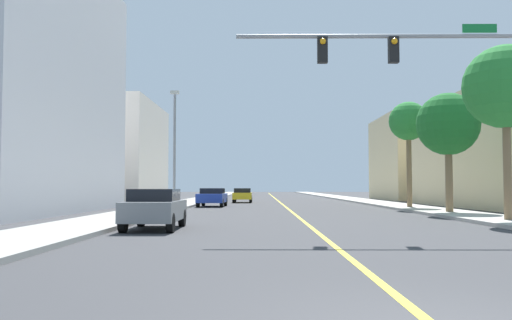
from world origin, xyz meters
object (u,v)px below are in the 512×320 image
(traffic_signal_mast, at_px, (450,77))
(palm_mid, at_px, (448,125))
(car_gray, at_px, (155,208))
(car_yellow, at_px, (243,195))
(palm_near, at_px, (505,88))
(street_lamp, at_px, (175,142))
(car_blue, at_px, (212,197))
(palm_far, at_px, (408,123))

(traffic_signal_mast, bearing_deg, palm_mid, 70.98)
(palm_mid, relative_size, car_gray, 1.65)
(car_yellow, bearing_deg, palm_near, -67.07)
(traffic_signal_mast, distance_m, street_lamp, 20.11)
(palm_mid, height_order, car_blue, palm_mid)
(palm_near, distance_m, palm_mid, 6.89)
(palm_far, bearing_deg, car_blue, 163.07)
(palm_near, height_order, car_yellow, palm_near)
(street_lamp, height_order, palm_mid, street_lamp)
(palm_far, distance_m, car_gray, 22.19)
(street_lamp, height_order, palm_near, street_lamp)
(palm_near, height_order, palm_far, palm_near)
(traffic_signal_mast, xyz_separation_m, car_gray, (-9.76, 1.64, -4.26))
(traffic_signal_mast, height_order, palm_mid, traffic_signal_mast)
(car_blue, bearing_deg, palm_far, 164.97)
(palm_mid, xyz_separation_m, car_gray, (-13.77, -9.98, -4.04))
(car_gray, xyz_separation_m, car_blue, (0.14, 20.93, -0.03))
(car_gray, bearing_deg, car_yellow, -94.32)
(palm_mid, bearing_deg, palm_far, 91.74)
(palm_near, relative_size, car_blue, 1.77)
(palm_near, distance_m, palm_far, 13.70)
(street_lamp, bearing_deg, palm_near, -37.19)
(traffic_signal_mast, xyz_separation_m, car_blue, (-9.62, 22.57, -4.29))
(palm_mid, bearing_deg, palm_near, -90.36)
(palm_near, bearing_deg, palm_mid, 89.64)
(palm_near, bearing_deg, traffic_signal_mast, -129.67)
(street_lamp, distance_m, car_blue, 7.27)
(street_lamp, xyz_separation_m, palm_far, (15.27, 1.98, 1.47))
(palm_far, xyz_separation_m, car_gray, (-13.56, -16.84, -4.99))
(palm_near, xyz_separation_m, palm_mid, (0.04, 6.85, -0.75))
(palm_mid, distance_m, palm_far, 6.92)
(traffic_signal_mast, height_order, palm_far, palm_far)
(car_yellow, bearing_deg, car_blue, -100.92)
(traffic_signal_mast, relative_size, car_blue, 2.45)
(traffic_signal_mast, relative_size, street_lamp, 1.34)
(palm_far, xyz_separation_m, car_blue, (-13.42, 4.09, -5.02))
(street_lamp, xyz_separation_m, palm_mid, (15.48, -4.87, 0.53))
(car_blue, height_order, car_yellow, car_blue)
(traffic_signal_mast, xyz_separation_m, palm_near, (3.97, 4.78, 0.53))
(palm_near, bearing_deg, car_blue, 127.38)
(palm_far, bearing_deg, car_gray, -128.85)
(palm_mid, distance_m, car_blue, 17.95)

